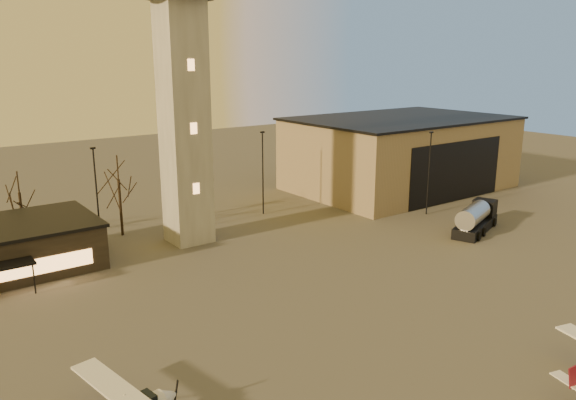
# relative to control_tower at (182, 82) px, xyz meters

# --- Properties ---
(ground) EXTENTS (220.00, 220.00, 0.00)m
(ground) POSITION_rel_control_tower_xyz_m (0.00, -30.00, -16.33)
(ground) COLOR #454340
(ground) RESTS_ON ground
(control_tower) EXTENTS (6.80, 6.80, 32.60)m
(control_tower) POSITION_rel_control_tower_xyz_m (0.00, 0.00, 0.00)
(control_tower) COLOR gray
(control_tower) RESTS_ON ground
(hangar) EXTENTS (30.60, 20.60, 10.30)m
(hangar) POSITION_rel_control_tower_xyz_m (36.00, 3.98, -11.17)
(hangar) COLOR #8C775C
(hangar) RESTS_ON ground
(light_poles) EXTENTS (58.50, 12.25, 10.14)m
(light_poles) POSITION_rel_control_tower_xyz_m (0.50, 1.00, -10.92)
(light_poles) COLOR black
(light_poles) RESTS_ON ground
(tree_row) EXTENTS (37.20, 9.20, 8.80)m
(tree_row) POSITION_rel_control_tower_xyz_m (-13.70, 9.16, -10.39)
(tree_row) COLOR black
(tree_row) RESTS_ON ground
(fuel_truck) EXTENTS (9.07, 5.25, 3.24)m
(fuel_truck) POSITION_rel_control_tower_xyz_m (26.89, -15.78, -15.04)
(fuel_truck) COLOR black
(fuel_truck) RESTS_ON ground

